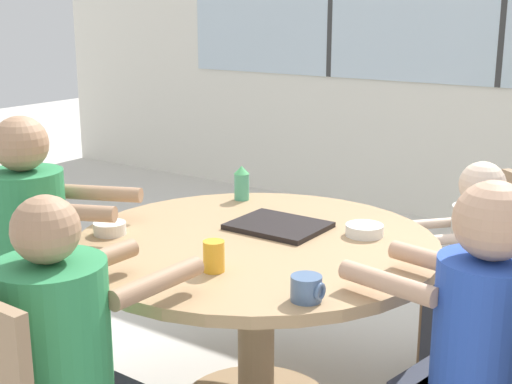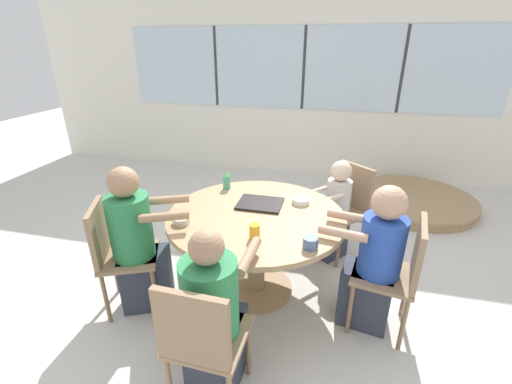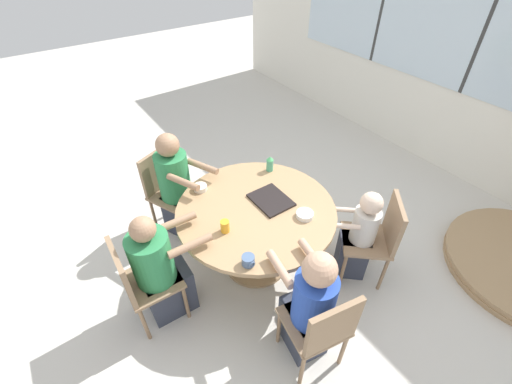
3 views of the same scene
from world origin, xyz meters
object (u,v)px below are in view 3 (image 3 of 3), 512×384
Objects in this scene: chair_for_woman_green_shirt at (138,279)px; bowl_white_shallow at (200,188)px; chair_for_man_blue_shirt at (166,185)px; person_man_teal_shirt at (309,308)px; sippy_cup at (270,163)px; person_woman_green_shirt at (161,272)px; person_toddler at (358,238)px; juice_glass at (225,226)px; coffee_mug at (248,261)px; bowl_cereal at (305,215)px; chair_for_man_teal_shirt at (322,327)px; person_man_blue_shirt at (179,191)px; chair_for_toddler at (379,234)px.

chair_for_woman_green_shirt is 7.12× the size of bowl_white_shallow.
chair_for_man_blue_shirt is 0.80× the size of person_man_teal_shirt.
person_woman_green_shirt is at bearing -75.30° from sippy_cup.
person_man_teal_shirt is at bearing 150.25° from person_toddler.
chair_for_woman_green_shirt is 0.75m from juice_glass.
juice_glass is at bearing 113.45° from person_man_teal_shirt.
bowl_cereal is at bearing 101.85° from coffee_mug.
chair_for_man_teal_shirt is at bearing -32.28° from bowl_cereal.
coffee_mug is 0.93m from bowl_white_shallow.
bowl_white_shallow is 0.95m from bowl_cereal.
person_man_blue_shirt reaches higher than chair_for_man_teal_shirt.
person_man_teal_shirt is 10.63× the size of juice_glass.
bowl_white_shallow is (-0.45, 0.78, 0.21)m from chair_for_woman_green_shirt.
chair_for_man_blue_shirt is 1.00× the size of chair_for_toddler.
chair_for_man_blue_shirt reaches higher than bowl_white_shallow.
person_man_teal_shirt reaches higher than person_woman_green_shirt.
person_woman_green_shirt reaches higher than bowl_white_shallow.
chair_for_man_teal_shirt is 1.26m from person_woman_green_shirt.
bowl_cereal is (0.23, 0.61, -0.03)m from juice_glass.
chair_for_woman_green_shirt reaches higher than bowl_white_shallow.
chair_for_toddler is 0.77× the size of person_man_blue_shirt.
person_man_teal_shirt is 7.08× the size of sippy_cup.
chair_for_man_blue_shirt reaches higher than bowl_cereal.
person_toddler is at bearing 69.98° from person_woman_green_shirt.
sippy_cup is (-0.34, 1.29, 0.30)m from person_woman_green_shirt.
person_woman_green_shirt is (-0.72, -1.65, -0.04)m from chair_for_toddler.
chair_for_woman_green_shirt and chair_for_man_teal_shirt have the same top height.
chair_for_toddler is 0.91× the size of person_toddler.
chair_for_man_blue_shirt is 1.06m from juice_glass.
chair_for_woman_green_shirt reaches higher than sippy_cup.
chair_for_man_blue_shirt is at bearing -151.27° from bowl_cereal.
bowl_white_shallow is at bearing 173.14° from coffee_mug.
person_woman_green_shirt is at bearing -53.20° from bowl_white_shallow.
bowl_white_shallow is (-1.51, -0.08, 0.21)m from chair_for_man_teal_shirt.
chair_for_toddler reaches higher than juice_glass.
chair_for_woman_green_shirt is 6.14× the size of bowl_cereal.
person_woman_green_shirt is 0.61m from juice_glass.
person_man_teal_shirt is (0.90, 0.89, -0.02)m from chair_for_woman_green_shirt.
chair_for_man_blue_shirt is 8.51× the size of juice_glass.
bowl_white_shallow is 0.86× the size of bowl_cereal.
chair_for_man_blue_shirt is at bearing 155.77° from person_woman_green_shirt.
chair_for_toddler reaches higher than bowl_cereal.
person_toddler is (1.39, 1.02, -0.07)m from person_man_blue_shirt.
person_woman_green_shirt is 0.80m from bowl_white_shallow.
chair_for_man_teal_shirt reaches higher than bowl_cereal.
bowl_cereal is at bearing -12.41° from sippy_cup.
person_woman_green_shirt is 10.83× the size of coffee_mug.
person_man_blue_shirt is 7.40× the size of sippy_cup.
person_toddler is at bearing 101.24° from chair_for_man_blue_shirt.
chair_for_woman_green_shirt is 1.00× the size of chair_for_toddler.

